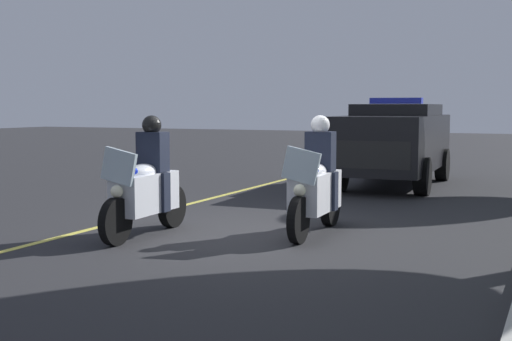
% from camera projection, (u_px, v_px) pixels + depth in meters
% --- Properties ---
extents(ground_plane, '(80.00, 80.00, 0.00)m').
position_uv_depth(ground_plane, '(252.00, 232.00, 9.95)').
color(ground_plane, '#28282B').
extents(lane_stripe_center, '(48.00, 0.12, 0.01)m').
position_uv_depth(lane_stripe_center, '(123.00, 221.00, 10.91)').
color(lane_stripe_center, '#E0D14C').
rests_on(lane_stripe_center, ground).
extents(police_motorcycle_lead_left, '(2.14, 0.58, 1.72)m').
position_uv_depth(police_motorcycle_lead_left, '(146.00, 187.00, 9.62)').
color(police_motorcycle_lead_left, black).
rests_on(police_motorcycle_lead_left, ground).
extents(police_motorcycle_lead_right, '(2.14, 0.58, 1.72)m').
position_uv_depth(police_motorcycle_lead_right, '(316.00, 186.00, 9.75)').
color(police_motorcycle_lead_right, black).
rests_on(police_motorcycle_lead_right, ground).
extents(police_suv, '(4.97, 2.22, 2.05)m').
position_uv_depth(police_suv, '(395.00, 140.00, 15.74)').
color(police_suv, black).
rests_on(police_suv, ground).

